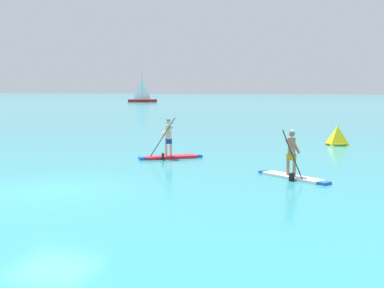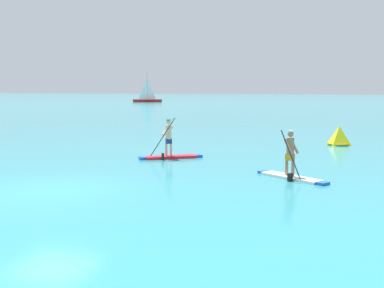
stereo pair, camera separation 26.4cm
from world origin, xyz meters
name	(u,v)px [view 2 (the right image)]	position (x,y,z in m)	size (l,w,h in m)	color
ground	(50,190)	(0.00, 0.00, 0.00)	(440.00, 440.00, 0.00)	teal
paddleboarder_mid_center	(170,150)	(1.13, 7.33, 0.38)	(2.59, 1.91, 1.85)	red
paddleboarder_far_right	(291,167)	(6.78, 4.17, 0.42)	(2.61, 1.94, 1.75)	white
race_marker_buoy	(339,137)	(8.20, 14.82, 0.46)	(1.37, 1.37, 1.05)	yellow
sailboat_left_horizon	(147,99)	(-32.79, 83.60, 0.76)	(6.23, 4.14, 6.60)	#A51E1E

